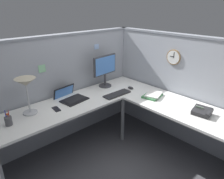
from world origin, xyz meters
TOP-DOWN VIEW (x-y plane):
  - ground_plane at (0.00, 0.00)m, footprint 6.80×6.80m
  - cubicle_wall_back at (-0.36, 0.87)m, footprint 2.57×0.12m
  - cubicle_wall_right at (0.87, -0.27)m, footprint 0.12×2.37m
  - desk at (-0.15, -0.05)m, footprint 2.35×2.15m
  - monitor at (0.24, 0.64)m, footprint 0.46×0.20m
  - laptop at (-0.44, 0.61)m, footprint 0.39×0.42m
  - keyboard at (0.14, 0.26)m, footprint 0.43×0.15m
  - computer_mouse at (0.45, 0.29)m, footprint 0.06×0.10m
  - desk_lamp_dome at (-1.02, 0.57)m, footprint 0.24×0.24m
  - pen_cup at (-1.30, 0.47)m, footprint 0.08×0.08m
  - cell_phone at (-0.74, 0.45)m, footprint 0.08×0.15m
  - office_phone at (0.47, -0.86)m, footprint 0.21×0.23m
  - book_stack at (0.47, -0.13)m, footprint 0.33×0.27m
  - wall_clock at (0.82, -0.19)m, footprint 0.04×0.22m
  - pinned_note_leftmost at (-0.69, 0.82)m, footprint 0.10×0.00m
  - pinned_note_middle at (0.23, 0.82)m, footprint 0.09×0.00m
  - pinned_note_rightmost at (0.20, 0.82)m, footprint 0.08×0.00m

SIDE VIEW (x-z plane):
  - ground_plane at x=0.00m, z-range 0.00..0.00m
  - desk at x=-0.15m, z-range 0.27..1.00m
  - cell_phone at x=-0.74m, z-range 0.73..0.74m
  - keyboard at x=0.14m, z-range 0.73..0.75m
  - computer_mouse at x=0.45m, z-range 0.73..0.76m
  - book_stack at x=0.47m, z-range 0.73..0.77m
  - laptop at x=-0.44m, z-range 0.65..0.86m
  - office_phone at x=0.47m, z-range 0.71..0.82m
  - pen_cup at x=-1.30m, z-range 0.69..0.87m
  - cubicle_wall_back at x=-0.36m, z-range 0.00..1.58m
  - cubicle_wall_right at x=0.87m, z-range 0.00..1.58m
  - monitor at x=0.24m, z-range 0.77..1.27m
  - desk_lamp_dome at x=-1.02m, z-range 0.87..1.32m
  - pinned_note_rightmost at x=0.20m, z-range 1.07..1.14m
  - pinned_note_leftmost at x=-0.69m, z-range 1.12..1.22m
  - wall_clock at x=0.82m, z-range 1.14..1.36m
  - pinned_note_middle at x=0.23m, z-range 1.30..1.38m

